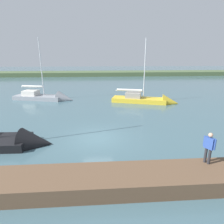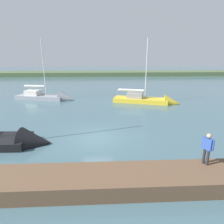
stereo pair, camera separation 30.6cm
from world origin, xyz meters
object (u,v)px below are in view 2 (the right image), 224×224
at_px(sailboat_behind_pier, 0,143).
at_px(sailboat_inner_slip, 151,101).
at_px(person_on_dock, 207,147).
at_px(sailboat_outer_mooring, 51,98).

bearing_deg(sailboat_behind_pier, sailboat_inner_slip, 41.71).
bearing_deg(sailboat_inner_slip, sailboat_behind_pier, -122.40).
xyz_separation_m(sailboat_behind_pier, person_on_dock, (-12.50, 4.36, 1.56)).
bearing_deg(sailboat_behind_pier, person_on_dock, -18.29).
distance_m(sailboat_behind_pier, sailboat_inner_slip, 18.22).
distance_m(sailboat_inner_slip, sailboat_outer_mooring, 14.26).
bearing_deg(person_on_dock, sailboat_outer_mooring, -86.31).
relative_size(sailboat_inner_slip, sailboat_outer_mooring, 0.98).
xyz_separation_m(sailboat_inner_slip, person_on_dock, (1.30, 16.26, 1.57)).
height_order(sailboat_behind_pier, sailboat_outer_mooring, sailboat_behind_pier).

